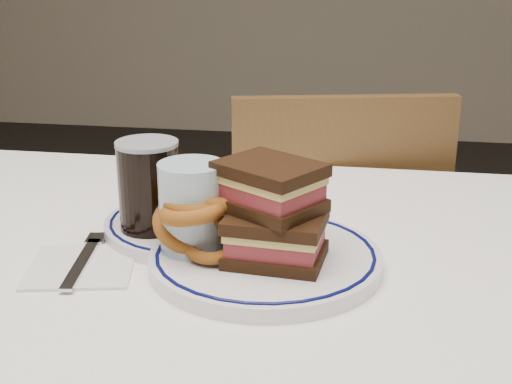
% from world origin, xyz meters
% --- Properties ---
extents(dining_table, '(1.27, 0.87, 0.75)m').
position_xyz_m(dining_table, '(0.00, 0.00, 0.64)').
color(dining_table, white).
rests_on(dining_table, floor).
extents(chair_far, '(0.48, 0.48, 0.87)m').
position_xyz_m(chair_far, '(0.24, 0.57, 0.47)').
color(chair_far, '#452B16').
rests_on(chair_far, floor).
extents(main_plate, '(0.28, 0.28, 0.02)m').
position_xyz_m(main_plate, '(0.19, 0.00, 0.76)').
color(main_plate, white).
rests_on(main_plate, dining_table).
extents(reuben_sandwich, '(0.14, 0.14, 0.12)m').
position_xyz_m(reuben_sandwich, '(0.20, -0.01, 0.83)').
color(reuben_sandwich, black).
rests_on(reuben_sandwich, main_plate).
extents(onion_rings_main, '(0.13, 0.13, 0.12)m').
position_xyz_m(onion_rings_main, '(0.11, 0.00, 0.81)').
color(onion_rings_main, brown).
rests_on(onion_rings_main, main_plate).
extents(ketchup_ramekin, '(0.06, 0.06, 0.04)m').
position_xyz_m(ketchup_ramekin, '(0.18, 0.09, 0.79)').
color(ketchup_ramekin, silver).
rests_on(ketchup_ramekin, main_plate).
extents(beer_mug, '(0.12, 0.08, 0.13)m').
position_xyz_m(beer_mug, '(0.03, 0.06, 0.82)').
color(beer_mug, black).
rests_on(beer_mug, dining_table).
extents(water_glass, '(0.08, 0.08, 0.13)m').
position_xyz_m(water_glass, '(0.10, 0.00, 0.81)').
color(water_glass, '#ACCCDE').
rests_on(water_glass, dining_table).
extents(far_plate, '(0.25, 0.25, 0.02)m').
position_xyz_m(far_plate, '(0.08, 0.10, 0.76)').
color(far_plate, white).
rests_on(far_plate, dining_table).
extents(onion_rings_far, '(0.10, 0.11, 0.06)m').
position_xyz_m(onion_rings_far, '(0.09, 0.10, 0.79)').
color(onion_rings_far, brown).
rests_on(onion_rings_far, far_plate).
extents(napkin_fork, '(0.15, 0.17, 0.01)m').
position_xyz_m(napkin_fork, '(-0.03, -0.04, 0.75)').
color(napkin_fork, silver).
rests_on(napkin_fork, dining_table).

